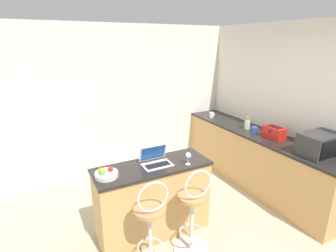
{
  "coord_description": "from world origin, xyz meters",
  "views": [
    {
      "loc": [
        -1.42,
        -1.9,
        2.3
      ],
      "look_at": [
        0.41,
        1.63,
        1.02
      ],
      "focal_mm": 28.0,
      "sensor_mm": 36.0,
      "label": 1
    }
  ],
  "objects_px": {
    "laptop": "(155,159)",
    "microwave": "(320,144)",
    "mug_blue": "(254,129)",
    "storage_jar": "(247,123)",
    "toaster": "(274,133)",
    "fruit_bowl": "(106,174)",
    "wine_glass_short": "(188,156)",
    "mug_white": "(212,115)",
    "bar_stool_far": "(193,213)",
    "bar_stool_near": "(151,227)"
  },
  "relations": [
    {
      "from": "bar_stool_far",
      "to": "wine_glass_short",
      "type": "distance_m",
      "value": 0.64
    },
    {
      "from": "toaster",
      "to": "mug_white",
      "type": "relative_size",
      "value": 3.09
    },
    {
      "from": "laptop",
      "to": "mug_blue",
      "type": "distance_m",
      "value": 1.91
    },
    {
      "from": "fruit_bowl",
      "to": "mug_white",
      "type": "bearing_deg",
      "value": 29.8
    },
    {
      "from": "fruit_bowl",
      "to": "bar_stool_near",
      "type": "bearing_deg",
      "value": -58.2
    },
    {
      "from": "fruit_bowl",
      "to": "toaster",
      "type": "bearing_deg",
      "value": 0.45
    },
    {
      "from": "toaster",
      "to": "laptop",
      "type": "bearing_deg",
      "value": 179.03
    },
    {
      "from": "laptop",
      "to": "wine_glass_short",
      "type": "xyz_separation_m",
      "value": [
        0.33,
        -0.19,
        0.06
      ]
    },
    {
      "from": "mug_blue",
      "to": "mug_white",
      "type": "relative_size",
      "value": 1.01
    },
    {
      "from": "microwave",
      "to": "wine_glass_short",
      "type": "xyz_separation_m",
      "value": [
        -1.63,
        0.53,
        -0.03
      ]
    },
    {
      "from": "bar_stool_near",
      "to": "wine_glass_short",
      "type": "height_order",
      "value": "wine_glass_short"
    },
    {
      "from": "laptop",
      "to": "microwave",
      "type": "xyz_separation_m",
      "value": [
        1.96,
        -0.72,
        0.09
      ]
    },
    {
      "from": "bar_stool_near",
      "to": "toaster",
      "type": "height_order",
      "value": "toaster"
    },
    {
      "from": "bar_stool_near",
      "to": "mug_white",
      "type": "distance_m",
      "value": 2.84
    },
    {
      "from": "bar_stool_far",
      "to": "fruit_bowl",
      "type": "height_order",
      "value": "bar_stool_far"
    },
    {
      "from": "laptop",
      "to": "storage_jar",
      "type": "bearing_deg",
      "value": 14.62
    },
    {
      "from": "laptop",
      "to": "fruit_bowl",
      "type": "bearing_deg",
      "value": -175.01
    },
    {
      "from": "bar_stool_far",
      "to": "wine_glass_short",
      "type": "bearing_deg",
      "value": 68.38
    },
    {
      "from": "storage_jar",
      "to": "fruit_bowl",
      "type": "relative_size",
      "value": 0.78
    },
    {
      "from": "bar_stool_far",
      "to": "laptop",
      "type": "height_order",
      "value": "laptop"
    },
    {
      "from": "wine_glass_short",
      "to": "storage_jar",
      "type": "bearing_deg",
      "value": 23.76
    },
    {
      "from": "storage_jar",
      "to": "mug_blue",
      "type": "bearing_deg",
      "value": -96.03
    },
    {
      "from": "microwave",
      "to": "mug_blue",
      "type": "distance_m",
      "value": 1.04
    },
    {
      "from": "bar_stool_far",
      "to": "mug_white",
      "type": "height_order",
      "value": "bar_stool_far"
    },
    {
      "from": "bar_stool_far",
      "to": "toaster",
      "type": "relative_size",
      "value": 3.36
    },
    {
      "from": "bar_stool_near",
      "to": "bar_stool_far",
      "type": "relative_size",
      "value": 1.0
    },
    {
      "from": "bar_stool_far",
      "to": "toaster",
      "type": "height_order",
      "value": "toaster"
    },
    {
      "from": "mug_white",
      "to": "fruit_bowl",
      "type": "height_order",
      "value": "fruit_bowl"
    },
    {
      "from": "mug_white",
      "to": "storage_jar",
      "type": "distance_m",
      "value": 0.83
    },
    {
      "from": "fruit_bowl",
      "to": "mug_blue",
      "type": "bearing_deg",
      "value": 8.19
    },
    {
      "from": "toaster",
      "to": "fruit_bowl",
      "type": "height_order",
      "value": "toaster"
    },
    {
      "from": "microwave",
      "to": "storage_jar",
      "type": "xyz_separation_m",
      "value": [
        -0.06,
        1.22,
        -0.04
      ]
    },
    {
      "from": "mug_blue",
      "to": "wine_glass_short",
      "type": "relative_size",
      "value": 0.69
    },
    {
      "from": "bar_stool_far",
      "to": "storage_jar",
      "type": "relative_size",
      "value": 5.53
    },
    {
      "from": "toaster",
      "to": "mug_white",
      "type": "height_order",
      "value": "toaster"
    },
    {
      "from": "laptop",
      "to": "mug_white",
      "type": "distance_m",
      "value": 2.22
    },
    {
      "from": "mug_blue",
      "to": "bar_stool_near",
      "type": "bearing_deg",
      "value": -159.07
    },
    {
      "from": "bar_stool_near",
      "to": "wine_glass_short",
      "type": "bearing_deg",
      "value": 27.82
    },
    {
      "from": "toaster",
      "to": "storage_jar",
      "type": "height_order",
      "value": "storage_jar"
    },
    {
      "from": "mug_blue",
      "to": "wine_glass_short",
      "type": "xyz_separation_m",
      "value": [
        -1.55,
        -0.5,
        0.06
      ]
    },
    {
      "from": "bar_stool_far",
      "to": "toaster",
      "type": "distance_m",
      "value": 1.88
    },
    {
      "from": "mug_blue",
      "to": "storage_jar",
      "type": "height_order",
      "value": "storage_jar"
    },
    {
      "from": "toaster",
      "to": "mug_white",
      "type": "xyz_separation_m",
      "value": [
        -0.15,
        1.35,
        -0.04
      ]
    },
    {
      "from": "laptop",
      "to": "microwave",
      "type": "height_order",
      "value": "microwave"
    },
    {
      "from": "storage_jar",
      "to": "laptop",
      "type": "bearing_deg",
      "value": -165.38
    },
    {
      "from": "bar_stool_far",
      "to": "storage_jar",
      "type": "distance_m",
      "value": 2.06
    },
    {
      "from": "laptop",
      "to": "microwave",
      "type": "bearing_deg",
      "value": -20.2
    },
    {
      "from": "microwave",
      "to": "mug_white",
      "type": "bearing_deg",
      "value": 94.82
    },
    {
      "from": "microwave",
      "to": "mug_blue",
      "type": "xyz_separation_m",
      "value": [
        -0.08,
        1.03,
        -0.1
      ]
    },
    {
      "from": "bar_stool_near",
      "to": "wine_glass_short",
      "type": "distance_m",
      "value": 0.89
    }
  ]
}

